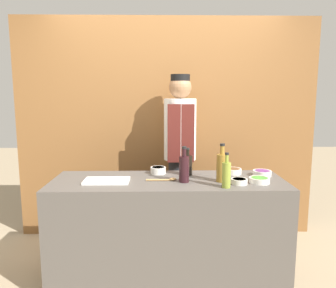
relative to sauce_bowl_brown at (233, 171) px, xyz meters
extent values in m
plane|color=tan|center=(-0.58, -0.20, -0.91)|extent=(14.00, 14.00, 0.00)
cube|color=brown|center=(-0.58, 0.83, 0.29)|extent=(3.28, 0.18, 2.40)
cube|color=#514C47|center=(-0.58, -0.20, -0.47)|extent=(1.93, 0.66, 0.88)
cylinder|color=silver|center=(0.00, 0.00, 0.00)|extent=(0.15, 0.15, 0.05)
cylinder|color=brown|center=(0.00, 0.00, 0.01)|extent=(0.13, 0.13, 0.01)
cylinder|color=silver|center=(0.24, -0.08, 0.00)|extent=(0.16, 0.16, 0.05)
cylinder|color=#703384|center=(0.24, -0.08, 0.01)|extent=(0.13, 0.13, 0.01)
cylinder|color=silver|center=(-0.02, -0.34, 0.00)|extent=(0.13, 0.13, 0.04)
cylinder|color=yellow|center=(-0.02, -0.34, 0.01)|extent=(0.11, 0.11, 0.01)
cylinder|color=silver|center=(-0.66, 0.02, 0.00)|extent=(0.14, 0.14, 0.06)
cylinder|color=orange|center=(-0.66, 0.02, 0.02)|extent=(0.11, 0.11, 0.02)
cylinder|color=silver|center=(0.15, -0.31, 0.00)|extent=(0.16, 0.16, 0.04)
cylinder|color=green|center=(0.15, -0.31, 0.01)|extent=(0.13, 0.13, 0.01)
cube|color=white|center=(-1.08, -0.25, -0.02)|extent=(0.36, 0.20, 0.02)
cylinder|color=black|center=(-0.41, -0.03, 0.06)|extent=(0.09, 0.09, 0.17)
cylinder|color=black|center=(-0.41, -0.03, 0.17)|extent=(0.04, 0.04, 0.05)
cylinder|color=black|center=(-0.41, -0.03, 0.21)|extent=(0.04, 0.04, 0.01)
cylinder|color=olive|center=(-0.14, -0.43, 0.07)|extent=(0.07, 0.07, 0.19)
cylinder|color=olive|center=(-0.14, -0.43, 0.20)|extent=(0.03, 0.03, 0.06)
cylinder|color=black|center=(-0.14, -0.43, 0.24)|extent=(0.03, 0.03, 0.02)
cylinder|color=black|center=(-0.45, -0.27, 0.08)|extent=(0.08, 0.08, 0.21)
cylinder|color=black|center=(-0.45, -0.27, 0.22)|extent=(0.03, 0.03, 0.06)
cylinder|color=black|center=(-0.45, -0.27, 0.26)|extent=(0.04, 0.04, 0.02)
cylinder|color=olive|center=(-0.15, -0.26, 0.09)|extent=(0.09, 0.09, 0.22)
cylinder|color=olive|center=(-0.15, -0.26, 0.23)|extent=(0.03, 0.03, 0.07)
cylinder|color=black|center=(-0.15, -0.26, 0.28)|extent=(0.04, 0.04, 0.02)
cylinder|color=#B2844C|center=(-0.66, -0.23, -0.02)|extent=(0.20, 0.02, 0.02)
ellipsoid|color=#B2844C|center=(-0.54, -0.23, -0.01)|extent=(0.06, 0.04, 0.02)
cylinder|color=#28282D|center=(-0.45, 0.48, -0.45)|extent=(0.24, 0.24, 0.92)
cylinder|color=white|center=(-0.45, 0.48, 0.32)|extent=(0.33, 0.33, 0.62)
cube|color=#561E19|center=(-0.45, 0.33, 0.30)|extent=(0.26, 0.02, 0.57)
sphere|color=#9E704C|center=(-0.45, 0.48, 0.74)|extent=(0.23, 0.23, 0.23)
cylinder|color=black|center=(-0.45, 0.48, 0.83)|extent=(0.19, 0.19, 0.08)
camera|label=1|loc=(-0.64, -2.83, 0.68)|focal=35.00mm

